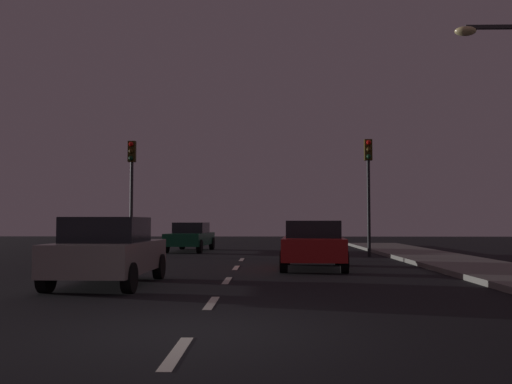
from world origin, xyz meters
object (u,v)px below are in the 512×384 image
at_px(car_oncoming_far, 191,236).
at_px(traffic_signal_left, 132,175).
at_px(traffic_signal_right, 368,174).
at_px(car_stopped_ahead, 313,244).
at_px(car_adjacent_lane, 108,251).

bearing_deg(car_oncoming_far, traffic_signal_left, -114.97).
relative_size(traffic_signal_right, car_stopped_ahead, 1.19).
xyz_separation_m(traffic_signal_right, car_oncoming_far, (-8.16, 4.21, -2.75)).
height_order(traffic_signal_left, car_adjacent_lane, traffic_signal_left).
relative_size(traffic_signal_right, car_oncoming_far, 1.06).
relative_size(traffic_signal_right, car_adjacent_lane, 1.25).
relative_size(car_stopped_ahead, car_adjacent_lane, 1.05).
bearing_deg(traffic_signal_right, car_stopped_ahead, -115.77).
bearing_deg(car_adjacent_lane, traffic_signal_right, 52.84).
xyz_separation_m(traffic_signal_left, car_stopped_ahead, (7.27, -5.90, -2.69)).
bearing_deg(traffic_signal_right, traffic_signal_left, -180.00).
distance_m(traffic_signal_left, car_oncoming_far, 5.38).
height_order(traffic_signal_left, traffic_signal_right, traffic_signal_right).
xyz_separation_m(car_adjacent_lane, car_oncoming_far, (-0.17, 14.75, -0.06)).
relative_size(traffic_signal_left, traffic_signal_right, 0.99).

